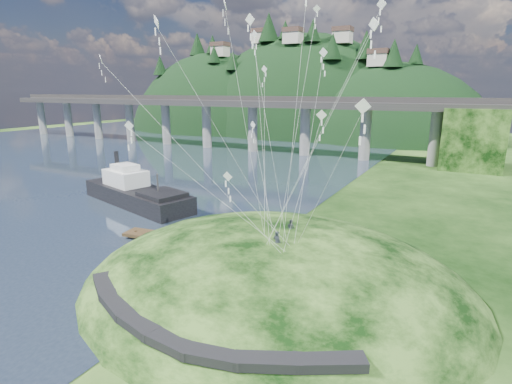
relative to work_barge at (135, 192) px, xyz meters
The scene contains 10 objects.
ground 26.27m from the work_barge, 34.88° to the right, with size 320.00×320.00×0.00m, color black.
water 52.72m from the work_barge, 163.44° to the left, with size 240.00×240.00×0.00m, color #2C3B52.
grass_hill 32.40m from the work_barge, 23.76° to the right, with size 36.00×32.00×13.00m.
footpath 38.08m from the work_barge, 40.50° to the right, with size 22.29×5.84×0.83m.
bridge 55.86m from the work_barge, 95.15° to the left, with size 160.00×11.00×15.00m.
far_ridge 109.83m from the work_barge, 101.64° to the left, with size 153.00×70.00×94.50m.
work_barge is the anchor object (origin of this frame).
wooden_dock 18.99m from the work_barge, 29.67° to the right, with size 15.00×4.32×1.06m.
kite_flyers 33.61m from the work_barge, 23.60° to the right, with size 1.22×4.32×1.88m.
kite_swarm 35.94m from the work_barge, 25.51° to the right, with size 20.29×17.43×16.33m.
Camera 1 is at (22.06, -27.08, 16.67)m, focal length 28.00 mm.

